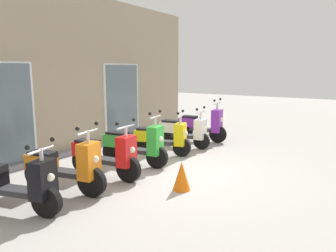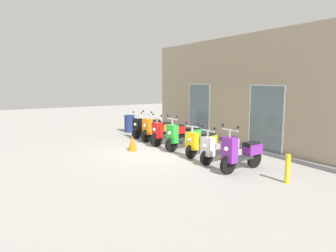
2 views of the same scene
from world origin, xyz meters
name	(u,v)px [view 1 (image 1 of 2)]	position (x,y,z in m)	size (l,w,h in m)	color
ground_plane	(171,172)	(0.00, 0.00, 0.00)	(40.00, 40.00, 0.00)	#A8A39E
storefront_facade	(67,76)	(0.00, 3.10, 1.96)	(10.34, 0.50, 4.06)	gray
scooter_black	(14,183)	(-2.92, 0.92, 0.45)	(0.77, 1.59, 1.14)	black
scooter_orange	(65,167)	(-1.98, 0.93, 0.47)	(0.71, 1.66, 1.25)	black
scooter_red	(105,155)	(-1.02, 0.88, 0.47)	(0.60, 1.65, 1.21)	black
scooter_green	(135,145)	(-0.04, 0.92, 0.48)	(0.62, 1.63, 1.26)	black
scooter_yellow	(162,138)	(1.03, 0.93, 0.44)	(0.73, 1.49, 1.14)	black
scooter_white	(184,130)	(2.03, 0.86, 0.47)	(0.59, 1.51, 1.15)	black
scooter_purple	(202,125)	(3.00, 0.79, 0.51)	(0.59, 1.58, 1.30)	black
traffic_cone	(182,176)	(-0.77, -0.72, 0.26)	(0.32, 0.32, 0.52)	orange
curb_bollard	(213,123)	(4.32, 1.04, 0.35)	(0.12, 0.12, 0.70)	yellow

